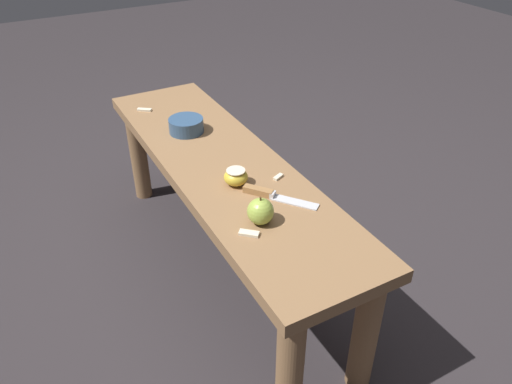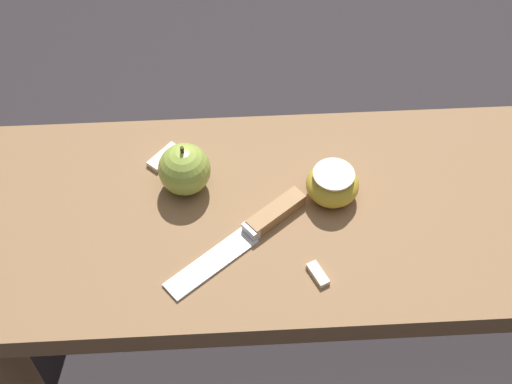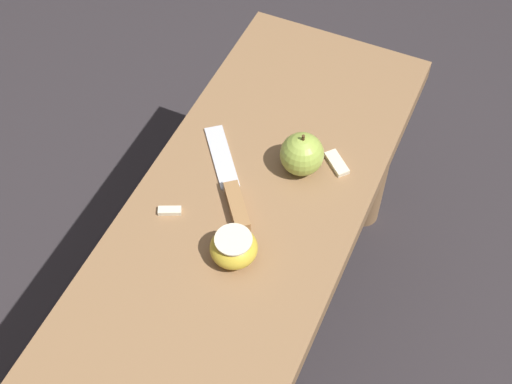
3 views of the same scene
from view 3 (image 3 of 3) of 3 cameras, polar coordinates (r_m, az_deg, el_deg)
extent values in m
cube|color=olive|center=(1.06, -6.08, -11.04)|extent=(1.36, 0.36, 0.04)
cylinder|color=olive|center=(1.60, 1.25, 5.45)|extent=(0.07, 0.07, 0.42)
cylinder|color=olive|center=(1.55, 9.44, 2.68)|extent=(0.07, 0.07, 0.42)
cube|color=silver|center=(1.21, -2.77, 2.85)|extent=(0.13, 0.11, 0.00)
cube|color=silver|center=(1.16, -2.06, 0.55)|extent=(0.03, 0.03, 0.02)
cube|color=#9E7042|center=(1.13, -1.55, -1.18)|extent=(0.09, 0.07, 0.02)
sphere|color=#9EB747|center=(1.17, 3.69, 3.04)|extent=(0.07, 0.07, 0.07)
cylinder|color=#4C3319|center=(1.14, 3.80, 4.30)|extent=(0.01, 0.01, 0.01)
ellipsoid|color=gold|center=(1.07, -1.79, -4.48)|extent=(0.07, 0.07, 0.05)
cylinder|color=beige|center=(1.06, -1.82, -3.82)|extent=(0.06, 0.06, 0.00)
cube|color=beige|center=(1.15, -6.92, -1.50)|extent=(0.03, 0.04, 0.01)
cube|color=beige|center=(1.20, 6.48, 2.32)|extent=(0.05, 0.05, 0.01)
camera|label=1|loc=(1.68, 45.50, 38.41)|focal=35.00mm
camera|label=2|loc=(1.09, -37.63, 38.22)|focal=50.00mm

